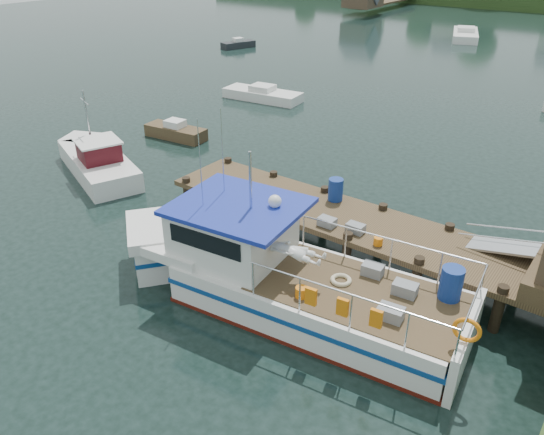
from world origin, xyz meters
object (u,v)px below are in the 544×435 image
Objects in this scene: work_boat at (96,160)px; moored_rowboat at (176,131)px; moored_a at (263,94)px; moored_d at (465,34)px; moored_e at (238,44)px; dock at (504,242)px; lobster_boat at (275,272)px.

moored_rowboat is at bearing 115.50° from work_boat.
moored_d is at bearing 97.32° from moored_a.
moored_rowboat is 1.02× the size of moored_e.
dock is 19.69m from moored_rowboat.
moored_rowboat is 9.16m from moored_a.
moored_a is at bearing 121.80° from lobster_boat.
work_boat is (-18.58, -0.90, -1.62)m from dock.
lobster_boat is 50.98m from moored_d.
moored_e is at bearing 138.53° from work_boat.
dock is 42.93m from moored_e.
dock is 2.26× the size of work_boat.
work_boat reaches higher than moored_a.
lobster_boat reaches higher than dock.
moored_a is 32.07m from moored_d.
lobster_boat is 3.28× the size of moored_rowboat.
moored_a is 0.73× the size of moored_d.
lobster_boat is at bearing -40.75° from moored_e.
dock is at bearing -21.81° from moored_a.
moored_e is (-16.66, -18.57, -0.11)m from moored_d.
lobster_boat is at bearing -144.46° from dock.
moored_a is (-0.80, 9.12, -0.01)m from moored_rowboat.
moored_d reaches higher than moored_a.
moored_d reaches higher than moored_rowboat.
dock reaches higher than work_boat.
moored_a reaches higher than moored_e.
moored_d is at bearing 108.61° from work_boat.
moored_rowboat is at bearing 165.84° from dock.
lobster_boat reaches higher than moored_d.
moored_e is at bearing 124.74° from lobster_boat.
work_boat is at bearing 160.00° from lobster_boat.
dock is 1.35× the size of lobster_boat.
moored_e is at bearing -121.01° from moored_d.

